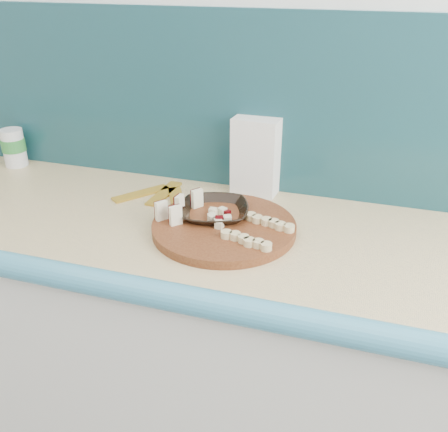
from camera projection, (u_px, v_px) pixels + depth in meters
name	position (u px, v px, depth m)	size (l,w,h in m)	color
kitchen_counter	(156.00, 350.00, 1.52)	(2.20, 0.63, 0.91)	silver
backsplash	(183.00, 99.00, 1.45)	(2.20, 0.02, 0.50)	teal
cutting_board	(224.00, 227.00, 1.25)	(0.36, 0.36, 0.02)	#461E0F
apple_wedges	(178.00, 207.00, 1.27)	(0.08, 0.14, 0.05)	#FAF1C8
apple_chunks	(216.00, 218.00, 1.25)	(0.05, 0.05, 0.02)	beige
banana_slices	(258.00, 231.00, 1.19)	(0.16, 0.16, 0.02)	#D9C084
brown_bowl	(214.00, 213.00, 1.30)	(0.18, 0.18, 0.04)	black
flour_bag	(257.00, 155.00, 1.43)	(0.13, 0.09, 0.22)	white
canister	(14.00, 147.00, 1.63)	(0.08, 0.08, 0.12)	white
banana_peel	(160.00, 196.00, 1.44)	(0.24, 0.20, 0.01)	gold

